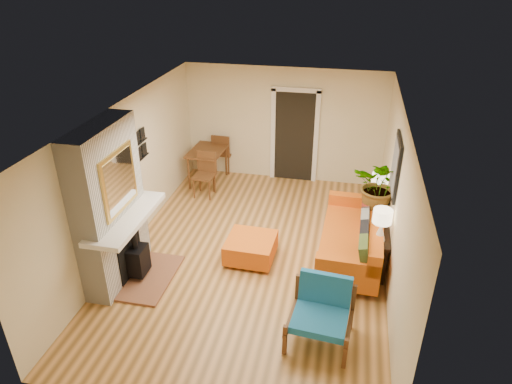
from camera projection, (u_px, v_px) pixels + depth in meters
room_shell at (308, 139)px, 9.66m from camera, size 6.50×6.50×6.50m
fireplace at (112, 210)px, 6.99m from camera, size 1.09×1.68×2.60m
sofa at (356, 237)px, 7.84m from camera, size 1.06×2.33×0.91m
ottoman at (251, 247)px, 7.85m from camera, size 0.83×0.83×0.41m
blue_chair at (322, 308)px, 6.16m from camera, size 0.91×0.89×0.88m
dining_table at (211, 157)px, 10.35m from camera, size 0.80×1.81×0.97m
console_table at (377, 226)px, 7.83m from camera, size 0.34×1.85×0.72m
lamp_near at (382, 221)px, 7.03m from camera, size 0.30×0.30×0.54m
lamp_far at (380, 184)px, 8.18m from camera, size 0.30×0.30×0.54m
houseplant at (381, 186)px, 7.78m from camera, size 1.09×1.02×0.97m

